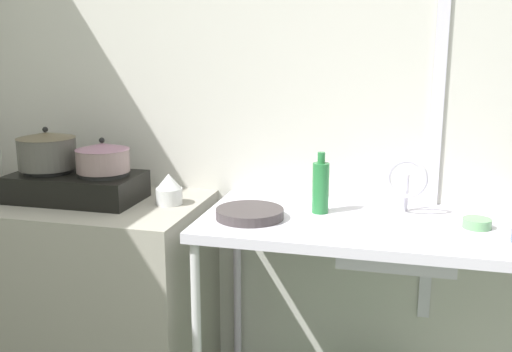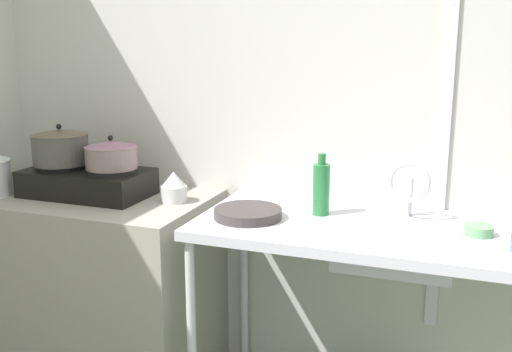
# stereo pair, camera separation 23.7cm
# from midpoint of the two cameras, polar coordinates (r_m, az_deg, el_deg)

# --- Properties ---
(wall_back) EXTENTS (4.43, 0.10, 2.51)m
(wall_back) POSITION_cam_midpoint_polar(r_m,az_deg,el_deg) (2.61, 7.68, 5.61)
(wall_back) COLOR beige
(wall_back) RESTS_ON ground
(wall_metal_strip) EXTENTS (0.05, 0.01, 2.01)m
(wall_metal_strip) POSITION_cam_midpoint_polar(r_m,az_deg,el_deg) (2.52, 14.55, 7.92)
(wall_metal_strip) COLOR silver
(counter_concrete) EXTENTS (1.11, 0.64, 0.90)m
(counter_concrete) POSITION_cam_midpoint_polar(r_m,az_deg,el_deg) (2.90, -18.66, -10.78)
(counter_concrete) COLOR gray
(counter_concrete) RESTS_ON ground
(counter_sink) EXTENTS (1.70, 0.64, 0.90)m
(counter_sink) POSITION_cam_midpoint_polar(r_m,az_deg,el_deg) (2.33, 12.63, -6.11)
(counter_sink) COLOR silver
(counter_sink) RESTS_ON ground
(stove) EXTENTS (0.56, 0.31, 0.14)m
(stove) POSITION_cam_midpoint_polar(r_m,az_deg,el_deg) (2.74, -19.23, -0.93)
(stove) COLOR black
(stove) RESTS_ON counter_concrete
(pot_on_left_burner) EXTENTS (0.25, 0.25, 0.18)m
(pot_on_left_burner) POSITION_cam_midpoint_polar(r_m,az_deg,el_deg) (2.78, -21.77, 2.29)
(pot_on_left_burner) COLOR #484641
(pot_on_left_burner) RESTS_ON stove
(pot_on_right_burner) EXTENTS (0.23, 0.23, 0.15)m
(pot_on_right_burner) POSITION_cam_midpoint_polar(r_m,az_deg,el_deg) (2.64, -17.01, 1.71)
(pot_on_right_burner) COLOR gray
(pot_on_right_burner) RESTS_ON stove
(percolator) EXTENTS (0.11, 0.11, 0.13)m
(percolator) POSITION_cam_midpoint_polar(r_m,az_deg,el_deg) (2.57, -10.98, -1.29)
(percolator) COLOR silver
(percolator) RESTS_ON counter_concrete
(sink_basin) EXTENTS (0.43, 0.34, 0.14)m
(sink_basin) POSITION_cam_midpoint_polar(r_m,az_deg,el_deg) (2.33, 10.54, -6.21)
(sink_basin) COLOR silver
(sink_basin) RESTS_ON counter_sink
(faucet) EXTENTS (0.16, 0.09, 0.23)m
(faucet) POSITION_cam_midpoint_polar(r_m,az_deg,el_deg) (2.39, 11.56, -0.44)
(faucet) COLOR silver
(faucet) RESTS_ON counter_sink
(frying_pan) EXTENTS (0.27, 0.27, 0.04)m
(frying_pan) POSITION_cam_midpoint_polar(r_m,az_deg,el_deg) (2.34, -3.51, -3.65)
(frying_pan) COLOR #393334
(frying_pan) RESTS_ON counter_sink
(small_bowl_on_drainboard) EXTENTS (0.11, 0.11, 0.04)m
(small_bowl_on_drainboard) POSITION_cam_midpoint_polar(r_m,az_deg,el_deg) (2.33, 17.74, -4.38)
(small_bowl_on_drainboard) COLOR #649A65
(small_bowl_on_drainboard) RESTS_ON counter_sink
(bottle_by_sink) EXTENTS (0.07, 0.07, 0.25)m
(bottle_by_sink) POSITION_cam_midpoint_polar(r_m,az_deg,el_deg) (2.39, 3.41, -1.07)
(bottle_by_sink) COLOR #256F37
(bottle_by_sink) RESTS_ON counter_sink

